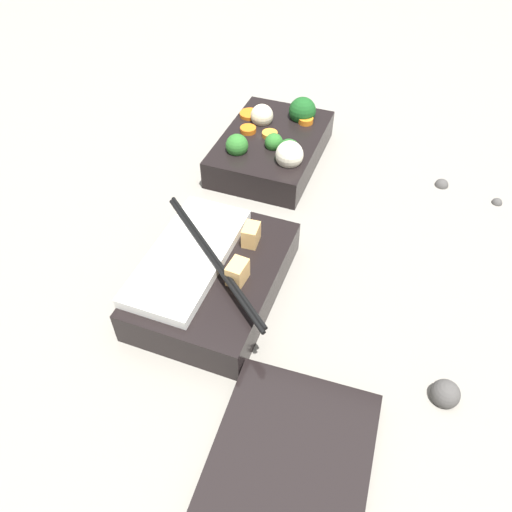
% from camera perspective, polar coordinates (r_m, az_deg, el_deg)
% --- Properties ---
extents(ground_plane, '(3.00, 3.00, 0.00)m').
position_cam_1_polar(ground_plane, '(0.68, 0.14, 4.43)').
color(ground_plane, gray).
extents(bento_tray_vegetable, '(0.20, 0.14, 0.08)m').
position_cam_1_polar(bento_tray_vegetable, '(0.77, 1.95, 12.53)').
color(bento_tray_vegetable, black).
rests_on(bento_tray_vegetable, ground_plane).
extents(bento_tray_rice, '(0.20, 0.18, 0.07)m').
position_cam_1_polar(bento_tray_rice, '(0.58, -5.16, -2.22)').
color(bento_tray_rice, black).
rests_on(bento_tray_rice, ground_plane).
extents(bento_lid, '(0.21, 0.15, 0.02)m').
position_cam_1_polar(bento_lid, '(0.47, 3.36, -24.08)').
color(bento_lid, black).
rests_on(bento_lid, ground_plane).
extents(pebble_0, '(0.03, 0.03, 0.03)m').
position_cam_1_polar(pebble_0, '(0.54, 20.80, -14.51)').
color(pebble_0, '#474442').
rests_on(pebble_0, ground_plane).
extents(pebble_1, '(0.02, 0.02, 0.02)m').
position_cam_1_polar(pebble_1, '(0.78, 20.51, 7.86)').
color(pebble_1, '#474442').
rests_on(pebble_1, ground_plane).
extents(pebble_2, '(0.01, 0.01, 0.01)m').
position_cam_1_polar(pebble_2, '(0.78, 25.88, 5.67)').
color(pebble_2, '#474442').
rests_on(pebble_2, ground_plane).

